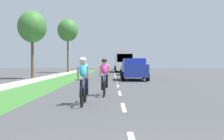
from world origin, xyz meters
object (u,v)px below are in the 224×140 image
at_px(cyclist_lead, 84,80).
at_px(suv_blue, 134,69).
at_px(street_tree_far, 68,30).
at_px(bus_white, 123,60).
at_px(sedan_maroon, 129,68).
at_px(pickup_red, 120,66).
at_px(street_tree_near, 33,27).
at_px(cyclist_trailing, 105,77).

bearing_deg(cyclist_lead, suv_blue, 78.37).
bearing_deg(street_tree_far, bus_white, 25.47).
bearing_deg(sedan_maroon, pickup_red, 90.81).
xyz_separation_m(cyclist_lead, street_tree_far, (-5.69, 31.62, 5.53)).
relative_size(cyclist_lead, bus_white, 0.15).
distance_m(sedan_maroon, pickup_red, 27.53).
distance_m(sedan_maroon, street_tree_far, 12.94).
xyz_separation_m(suv_blue, sedan_maroon, (0.18, 10.26, -0.18)).
relative_size(bus_white, street_tree_near, 1.91).
bearing_deg(sedan_maroon, street_tree_far, 137.77).
distance_m(sedan_maroon, bus_white, 11.95).
relative_size(cyclist_lead, cyclist_trailing, 1.00).
height_order(cyclist_trailing, street_tree_far, street_tree_far).
bearing_deg(suv_blue, bus_white, 89.97).
relative_size(pickup_red, street_tree_near, 0.84).
relative_size(suv_blue, street_tree_near, 0.77).
bearing_deg(cyclist_lead, pickup_red, 87.13).
bearing_deg(bus_white, cyclist_trailing, -93.75).
xyz_separation_m(cyclist_lead, pickup_red, (2.57, 51.30, 0.02)).
distance_m(cyclist_lead, sedan_maroon, 23.95).
relative_size(cyclist_lead, sedan_maroon, 0.40).
xyz_separation_m(cyclist_trailing, street_tree_near, (-6.84, 12.75, 3.83)).
bearing_deg(sedan_maroon, street_tree_near, -137.29).
bearing_deg(bus_white, pickup_red, 90.80).
bearing_deg(bus_white, street_tree_far, -154.53).
distance_m(cyclist_lead, pickup_red, 51.36).
height_order(sedan_maroon, pickup_red, pickup_red).
bearing_deg(sedan_maroon, cyclist_lead, -97.11).
bearing_deg(cyclist_lead, street_tree_near, 112.11).
xyz_separation_m(street_tree_near, street_tree_far, (0.53, 16.32, 1.70)).
bearing_deg(suv_blue, street_tree_near, 168.75).
bearing_deg(street_tree_near, pickup_red, 76.28).
distance_m(cyclist_trailing, sedan_maroon, 21.35).
relative_size(cyclist_trailing, street_tree_near, 0.28).
height_order(sedan_maroon, street_tree_near, street_tree_near).
bearing_deg(suv_blue, pickup_red, 90.31).
distance_m(cyclist_trailing, pickup_red, 48.79).
height_order(sedan_maroon, street_tree_far, street_tree_far).
bearing_deg(pickup_red, cyclist_lead, -92.87).
bearing_deg(suv_blue, cyclist_lead, -101.63).
relative_size(sedan_maroon, pickup_red, 0.84).
relative_size(cyclist_trailing, pickup_red, 0.34).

